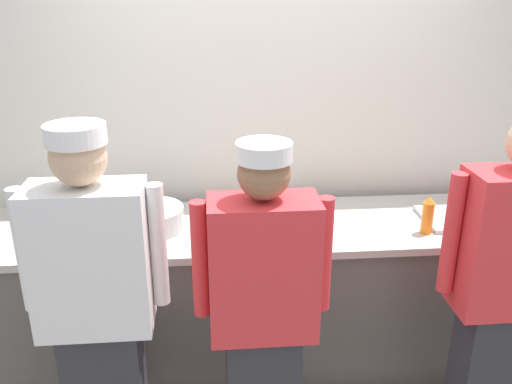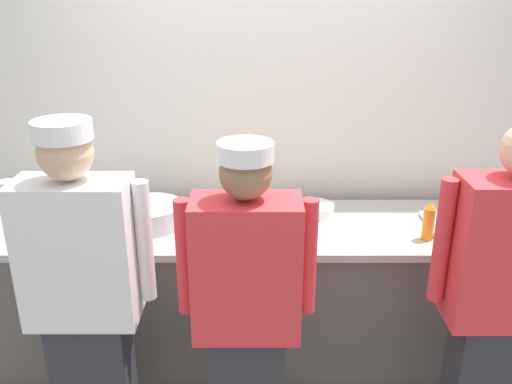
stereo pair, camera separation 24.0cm
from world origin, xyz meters
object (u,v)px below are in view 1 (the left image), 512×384
(sheet_tray, at_px, (460,218))
(ramekin_green_sauce, at_px, (60,215))
(chef_center, at_px, (263,312))
(chefs_knife, at_px, (234,231))
(chef_far_right, at_px, (506,292))
(squeeze_bottle_primary, at_px, (428,216))
(chef_near_left, at_px, (97,306))
(mixing_bowl_steel, at_px, (150,218))
(plate_stack_front, at_px, (313,207))
(ramekin_red_sauce, at_px, (87,234))

(sheet_tray, relative_size, ramekin_green_sauce, 4.74)
(chef_center, bearing_deg, sheet_tray, 30.73)
(sheet_tray, height_order, chefs_knife, sheet_tray)
(chef_center, distance_m, chefs_knife, 0.66)
(chef_far_right, height_order, squeeze_bottle_primary, chef_far_right)
(chefs_knife, bearing_deg, chef_near_left, -134.84)
(squeeze_bottle_primary, bearing_deg, mixing_bowl_steel, 173.02)
(plate_stack_front, relative_size, squeeze_bottle_primary, 1.06)
(sheet_tray, xyz_separation_m, ramekin_red_sauce, (-2.03, -0.05, 0.01))
(sheet_tray, bearing_deg, squeeze_bottle_primary, -150.95)
(chef_near_left, relative_size, chef_far_right, 1.00)
(chef_near_left, relative_size, chefs_knife, 6.13)
(chef_center, xyz_separation_m, ramekin_red_sauce, (-0.85, 0.65, 0.09))
(chef_center, relative_size, plate_stack_front, 7.30)
(chef_far_right, height_order, sheet_tray, chef_far_right)
(chef_center, xyz_separation_m, plate_stack_front, (0.38, 0.89, 0.10))
(plate_stack_front, xyz_separation_m, chefs_knife, (-0.47, -0.23, -0.02))
(squeeze_bottle_primary, height_order, ramekin_red_sauce, squeeze_bottle_primary)
(ramekin_red_sauce, xyz_separation_m, chefs_knife, (0.76, 0.00, -0.02))
(plate_stack_front, relative_size, ramekin_red_sauce, 2.10)
(mixing_bowl_steel, relative_size, sheet_tray, 0.87)
(chef_center, height_order, mixing_bowl_steel, chef_center)
(chef_near_left, xyz_separation_m, plate_stack_front, (1.08, 0.84, 0.06))
(chef_center, xyz_separation_m, squeeze_bottle_primary, (0.92, 0.56, 0.17))
(chefs_knife, bearing_deg, squeeze_bottle_primary, -5.23)
(chef_center, distance_m, ramekin_green_sauce, 1.41)
(mixing_bowl_steel, bearing_deg, chef_far_right, -24.02)
(sheet_tray, xyz_separation_m, squeeze_bottle_primary, (-0.25, -0.14, 0.09))
(chef_near_left, xyz_separation_m, ramekin_red_sauce, (-0.16, 0.61, 0.05))
(chef_near_left, height_order, ramekin_green_sauce, chef_near_left)
(chef_far_right, xyz_separation_m, sheet_tray, (0.09, 0.68, 0.05))
(mixing_bowl_steel, distance_m, chefs_knife, 0.46)
(plate_stack_front, xyz_separation_m, mixing_bowl_steel, (-0.91, -0.15, 0.03))
(ramekin_red_sauce, bearing_deg, chef_far_right, -18.11)
(mixing_bowl_steel, distance_m, squeeze_bottle_primary, 1.47)
(mixing_bowl_steel, height_order, squeeze_bottle_primary, squeeze_bottle_primary)
(plate_stack_front, relative_size, sheet_tray, 0.53)
(plate_stack_front, distance_m, sheet_tray, 0.82)
(mixing_bowl_steel, bearing_deg, ramekin_red_sauce, -164.50)
(sheet_tray, xyz_separation_m, chefs_knife, (-1.27, -0.05, -0.01))
(squeeze_bottle_primary, distance_m, ramekin_red_sauce, 1.78)
(sheet_tray, distance_m, chefs_knife, 1.27)
(chef_near_left, distance_m, chefs_knife, 0.86)
(plate_stack_front, height_order, mixing_bowl_steel, mixing_bowl_steel)
(chef_center, bearing_deg, mixing_bowl_steel, 126.01)
(chef_far_right, relative_size, plate_stack_front, 7.64)
(plate_stack_front, relative_size, mixing_bowl_steel, 0.61)
(chef_center, xyz_separation_m, chefs_knife, (-0.09, 0.65, 0.08))
(plate_stack_front, distance_m, ramekin_green_sauce, 1.44)
(chef_far_right, height_order, ramekin_red_sauce, chef_far_right)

